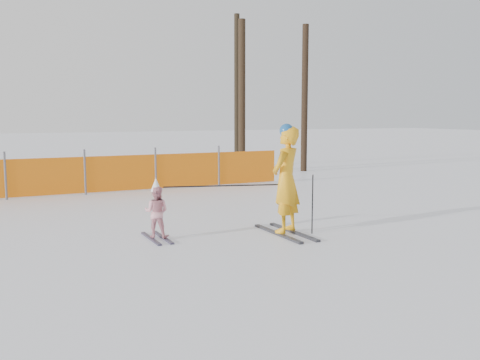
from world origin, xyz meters
The scene contains 6 objects.
ground centered at (0.00, 0.00, 0.00)m, with size 120.00×120.00×0.00m, color white.
adult centered at (0.75, 0.11, 1.02)m, with size 0.85×1.65×2.03m.
child centered at (-1.51, 0.76, 0.50)m, with size 0.56×1.06×1.09m.
ski_poles centered at (0.16, 0.25, 0.79)m, with size 2.61×0.84×1.10m.
safety_fence centered at (-3.82, 6.70, 0.56)m, with size 15.98×0.06×1.25m.
tree_trunks centered at (5.67, 10.43, 2.92)m, with size 2.60×2.85×6.28m.
Camera 1 is at (-4.24, -8.24, 2.19)m, focal length 40.00 mm.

